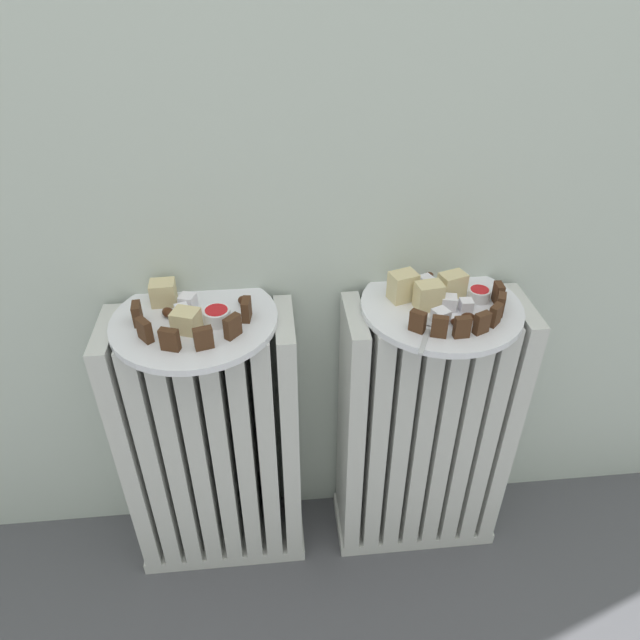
# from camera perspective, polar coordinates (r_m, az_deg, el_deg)

# --- Properties ---
(radiator_left) EXTENTS (0.35, 0.15, 0.61)m
(radiator_left) POSITION_cam_1_polar(r_m,az_deg,el_deg) (1.21, -10.50, -12.36)
(radiator_left) COLOR silver
(radiator_left) RESTS_ON ground_plane
(radiator_right) EXTENTS (0.35, 0.15, 0.61)m
(radiator_right) POSITION_cam_1_polar(r_m,az_deg,el_deg) (1.23, 10.20, -10.93)
(radiator_right) COLOR silver
(radiator_right) RESTS_ON ground_plane
(plate_left) EXTENTS (0.28, 0.28, 0.01)m
(plate_left) POSITION_cam_1_polar(r_m,az_deg,el_deg) (1.00, -12.36, -0.03)
(plate_left) COLOR white
(plate_left) RESTS_ON radiator_left
(plate_right) EXTENTS (0.28, 0.28, 0.01)m
(plate_right) POSITION_cam_1_polar(r_m,az_deg,el_deg) (1.04, 11.95, 1.30)
(plate_right) COLOR white
(plate_right) RESTS_ON radiator_right
(dark_cake_slice_left_0) EXTENTS (0.02, 0.03, 0.04)m
(dark_cake_slice_left_0) POSITION_cam_1_polar(r_m,az_deg,el_deg) (1.00, -17.72, 0.59)
(dark_cake_slice_left_0) COLOR #472B19
(dark_cake_slice_left_0) RESTS_ON plate_left
(dark_cake_slice_left_1) EXTENTS (0.03, 0.03, 0.04)m
(dark_cake_slice_left_1) POSITION_cam_1_polar(r_m,az_deg,el_deg) (0.96, -17.04, -0.97)
(dark_cake_slice_left_1) COLOR #472B19
(dark_cake_slice_left_1) RESTS_ON plate_left
(dark_cake_slice_left_2) EXTENTS (0.03, 0.02, 0.04)m
(dark_cake_slice_left_2) POSITION_cam_1_polar(r_m,az_deg,el_deg) (0.92, -14.72, -1.90)
(dark_cake_slice_left_2) COLOR #472B19
(dark_cake_slice_left_2) RESTS_ON plate_left
(dark_cake_slice_left_3) EXTENTS (0.03, 0.02, 0.04)m
(dark_cake_slice_left_3) POSITION_cam_1_polar(r_m,az_deg,el_deg) (0.91, -11.51, -1.79)
(dark_cake_slice_left_3) COLOR #472B19
(dark_cake_slice_left_3) RESTS_ON plate_left
(dark_cake_slice_left_4) EXTENTS (0.03, 0.03, 0.04)m
(dark_cake_slice_left_4) POSITION_cam_1_polar(r_m,az_deg,el_deg) (0.93, -8.69, -0.64)
(dark_cake_slice_left_4) COLOR #472B19
(dark_cake_slice_left_4) RESTS_ON plate_left
(dark_cake_slice_left_5) EXTENTS (0.02, 0.03, 0.04)m
(dark_cake_slice_left_5) POSITION_cam_1_polar(r_m,az_deg,el_deg) (0.97, -7.32, 1.04)
(dark_cake_slice_left_5) COLOR #472B19
(dark_cake_slice_left_5) RESTS_ON plate_left
(marble_cake_slice_left_0) EXTENTS (0.05, 0.05, 0.04)m
(marble_cake_slice_left_0) POSITION_cam_1_polar(r_m,az_deg,el_deg) (0.96, -13.15, -0.09)
(marble_cake_slice_left_0) COLOR beige
(marble_cake_slice_left_0) RESTS_ON plate_left
(marble_cake_slice_left_1) EXTENTS (0.04, 0.04, 0.04)m
(marble_cake_slice_left_1) POSITION_cam_1_polar(r_m,az_deg,el_deg) (1.04, -15.32, 2.64)
(marble_cake_slice_left_1) COLOR beige
(marble_cake_slice_left_1) RESTS_ON plate_left
(turkish_delight_left_0) EXTENTS (0.03, 0.03, 0.03)m
(turkish_delight_left_0) POSITION_cam_1_polar(r_m,az_deg,el_deg) (1.02, -13.01, 1.79)
(turkish_delight_left_0) COLOR white
(turkish_delight_left_0) RESTS_ON plate_left
(turkish_delight_left_1) EXTENTS (0.03, 0.03, 0.02)m
(turkish_delight_left_1) POSITION_cam_1_polar(r_m,az_deg,el_deg) (1.00, -13.55, 0.86)
(turkish_delight_left_1) COLOR white
(turkish_delight_left_1) RESTS_ON plate_left
(medjool_date_left_0) EXTENTS (0.03, 0.03, 0.01)m
(medjool_date_left_0) POSITION_cam_1_polar(r_m,az_deg,el_deg) (1.01, -14.87, 0.74)
(medjool_date_left_0) COLOR #3D1E0F
(medjool_date_left_0) RESTS_ON plate_left
(medjool_date_left_1) EXTENTS (0.03, 0.03, 0.02)m
(medjool_date_left_1) POSITION_cam_1_polar(r_m,az_deg,el_deg) (1.01, -7.57, 1.93)
(medjool_date_left_1) COLOR #3D1E0F
(medjool_date_left_1) RESTS_ON plate_left
(jam_bowl_left) EXTENTS (0.05, 0.05, 0.03)m
(jam_bowl_left) POSITION_cam_1_polar(r_m,az_deg,el_deg) (0.97, -10.21, 0.46)
(jam_bowl_left) COLOR white
(jam_bowl_left) RESTS_ON plate_left
(dark_cake_slice_right_0) EXTENTS (0.03, 0.03, 0.04)m
(dark_cake_slice_right_0) POSITION_cam_1_polar(r_m,az_deg,el_deg) (0.95, 9.68, -0.15)
(dark_cake_slice_right_0) COLOR #472B19
(dark_cake_slice_right_0) RESTS_ON plate_right
(dark_cake_slice_right_1) EXTENTS (0.03, 0.02, 0.04)m
(dark_cake_slice_right_1) POSITION_cam_1_polar(r_m,az_deg,el_deg) (0.94, 11.80, -0.65)
(dark_cake_slice_right_1) COLOR #472B19
(dark_cake_slice_right_1) RESTS_ON plate_right
(dark_cake_slice_right_2) EXTENTS (0.03, 0.01, 0.04)m
(dark_cake_slice_right_2) POSITION_cam_1_polar(r_m,az_deg,el_deg) (0.95, 13.95, -0.70)
(dark_cake_slice_right_2) COLOR #472B19
(dark_cake_slice_right_2) RESTS_ON plate_right
(dark_cake_slice_right_3) EXTENTS (0.03, 0.02, 0.04)m
(dark_cake_slice_right_3) POSITION_cam_1_polar(r_m,az_deg,el_deg) (0.97, 15.78, -0.29)
(dark_cake_slice_right_3) COLOR #472B19
(dark_cake_slice_right_3) RESTS_ON plate_right
(dark_cake_slice_right_4) EXTENTS (0.03, 0.03, 0.04)m
(dark_cake_slice_right_4) POSITION_cam_1_polar(r_m,az_deg,el_deg) (0.99, 17.02, 0.48)
(dark_cake_slice_right_4) COLOR #472B19
(dark_cake_slice_right_4) RESTS_ON plate_right
(dark_cake_slice_right_5) EXTENTS (0.02, 0.03, 0.04)m
(dark_cake_slice_right_5) POSITION_cam_1_polar(r_m,az_deg,el_deg) (1.02, 17.52, 1.48)
(dark_cake_slice_right_5) COLOR #472B19
(dark_cake_slice_right_5) RESTS_ON plate_right
(dark_cake_slice_right_6) EXTENTS (0.01, 0.03, 0.04)m
(dark_cake_slice_right_6) POSITION_cam_1_polar(r_m,az_deg,el_deg) (1.05, 17.28, 2.55)
(dark_cake_slice_right_6) COLOR #472B19
(dark_cake_slice_right_6) RESTS_ON plate_right
(marble_cake_slice_right_0) EXTENTS (0.05, 0.04, 0.05)m
(marble_cake_slice_right_0) POSITION_cam_1_polar(r_m,az_deg,el_deg) (1.01, 10.75, 2.37)
(marble_cake_slice_right_0) COLOR beige
(marble_cake_slice_right_0) RESTS_ON plate_right
(marble_cake_slice_right_1) EXTENTS (0.05, 0.04, 0.04)m
(marble_cake_slice_right_1) POSITION_cam_1_polar(r_m,az_deg,el_deg) (1.05, 12.99, 3.42)
(marble_cake_slice_right_1) COLOR beige
(marble_cake_slice_right_1) RESTS_ON plate_right
(marble_cake_slice_right_2) EXTENTS (0.05, 0.05, 0.05)m
(marble_cake_slice_right_2) POSITION_cam_1_polar(r_m,az_deg,el_deg) (1.02, 8.24, 3.34)
(marble_cake_slice_right_2) COLOR beige
(marble_cake_slice_right_2) RESTS_ON plate_right
(turkish_delight_right_0) EXTENTS (0.03, 0.03, 0.03)m
(turkish_delight_right_0) POSITION_cam_1_polar(r_m,az_deg,el_deg) (1.02, 12.70, 1.70)
(turkish_delight_right_0) COLOR white
(turkish_delight_right_0) RESTS_ON plate_right
(turkish_delight_right_1) EXTENTS (0.03, 0.03, 0.02)m
(turkish_delight_right_1) POSITION_cam_1_polar(r_m,az_deg,el_deg) (1.07, 10.47, 3.74)
(turkish_delight_right_1) COLOR white
(turkish_delight_right_1) RESTS_ON plate_right
(turkish_delight_right_2) EXTENTS (0.03, 0.03, 0.02)m
(turkish_delight_right_2) POSITION_cam_1_polar(r_m,az_deg,el_deg) (0.98, 11.89, 0.36)
(turkish_delight_right_2) COLOR white
(turkish_delight_right_2) RESTS_ON plate_right
(turkish_delight_right_3) EXTENTS (0.02, 0.02, 0.02)m
(turkish_delight_right_3) POSITION_cam_1_polar(r_m,az_deg,el_deg) (1.02, 14.31, 1.41)
(turkish_delight_right_3) COLOR white
(turkish_delight_right_3) RESTS_ON plate_right
(medjool_date_right_0) EXTENTS (0.03, 0.02, 0.02)m
(medjool_date_right_0) POSITION_cam_1_polar(r_m,az_deg,el_deg) (0.99, 14.48, 0.26)
(medjool_date_right_0) COLOR #3D1E0F
(medjool_date_right_0) RESTS_ON plate_right
(medjool_date_right_1) EXTENTS (0.03, 0.03, 0.02)m
(medjool_date_right_1) POSITION_cam_1_polar(r_m,az_deg,el_deg) (0.98, 13.52, -0.28)
(medjool_date_right_1) COLOR #3D1E0F
(medjool_date_right_1) RESTS_ON plate_right
(medjool_date_right_2) EXTENTS (0.03, 0.03, 0.01)m
(medjool_date_right_2) POSITION_cam_1_polar(r_m,az_deg,el_deg) (1.05, 10.29, 2.86)
(medjool_date_right_2) COLOR #3D1E0F
(medjool_date_right_2) RESTS_ON plate_right
(medjool_date_right_3) EXTENTS (0.03, 0.02, 0.02)m
(medjool_date_right_3) POSITION_cam_1_polar(r_m,az_deg,el_deg) (1.10, 10.62, 4.50)
(medjool_date_right_3) COLOR #3D1E0F
(medjool_date_right_3) RESTS_ON plate_right
(jam_bowl_right) EXTENTS (0.04, 0.04, 0.02)m
(jam_bowl_right) POSITION_cam_1_polar(r_m,az_deg,el_deg) (1.05, 15.52, 2.52)
(jam_bowl_right) COLOR white
(jam_bowl_right) RESTS_ON plate_right
(fork) EXTENTS (0.05, 0.10, 0.00)m
(fork) POSITION_cam_1_polar(r_m,az_deg,el_deg) (0.95, 10.59, -1.26)
(fork) COLOR #B7B7BC
(fork) RESTS_ON plate_right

